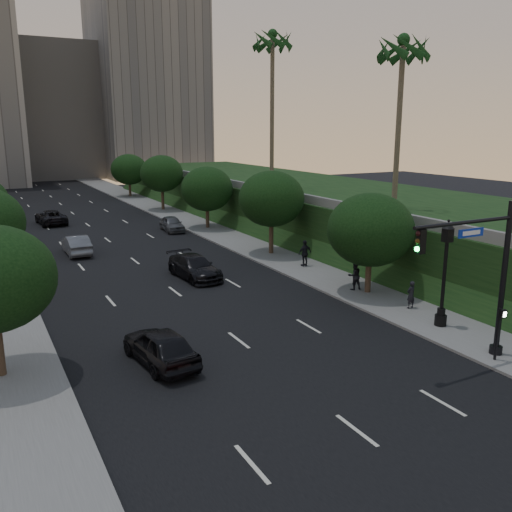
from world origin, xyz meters
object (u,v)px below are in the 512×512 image
street_lamp (444,278)px  pedestrian_b (354,276)px  traffic_signal_mast (486,281)px  sedan_near_right (194,267)px  pedestrian_a (411,295)px  sedan_far_right (172,224)px  sedan_near_left (160,346)px  pedestrian_c (305,253)px  sedan_far_left (51,217)px  sedan_mid_left (76,245)px

street_lamp → pedestrian_b: size_ratio=3.12×
traffic_signal_mast → sedan_near_right: bearing=107.9°
pedestrian_a → sedan_far_right: bearing=-86.2°
sedan_near_left → pedestrian_c: (14.50, 10.92, 0.29)m
pedestrian_c → sedan_near_right: bearing=-13.4°
traffic_signal_mast → sedan_near_left: bearing=153.0°
pedestrian_c → sedan_far_right: bearing=-83.5°
traffic_signal_mast → pedestrian_a: traffic_signal_mast is taller
street_lamp → sedan_far_left: 43.53m
sedan_near_right → pedestrian_a: (8.15, -11.92, 0.16)m
sedan_near_left → pedestrian_b: 14.70m
sedan_mid_left → pedestrian_c: 18.54m
sedan_far_right → pedestrian_c: pedestrian_c is taller
street_lamp → pedestrian_c: bearing=87.7°
sedan_near_left → sedan_far_left: bearing=-97.8°
sedan_near_left → sedan_near_right: sedan_near_left is taller
traffic_signal_mast → pedestrian_b: size_ratio=3.88×
traffic_signal_mast → pedestrian_c: size_ratio=3.66×
sedan_mid_left → street_lamp: bearing=117.2°
street_lamp → sedan_mid_left: size_ratio=1.18×
sedan_far_right → pedestrian_b: 24.83m
sedan_far_left → sedan_near_left: bearing=85.2°
sedan_near_left → sedan_mid_left: 23.24m
pedestrian_b → sedan_far_left: bearing=-61.9°
sedan_near_left → sedan_far_right: (10.79, 29.14, -0.07)m
traffic_signal_mast → pedestrian_a: (2.19, 6.50, -2.74)m
sedan_near_right → street_lamp: bearing=-66.9°
traffic_signal_mast → sedan_far_left: bearing=104.3°
sedan_near_right → pedestrian_a: 14.44m
sedan_mid_left → sedan_far_left: bearing=-90.8°
sedan_near_right → sedan_far_right: 17.58m
street_lamp → pedestrian_b: bearing=89.8°
sedan_far_left → sedan_near_right: (5.57, -26.77, 0.01)m
sedan_mid_left → sedan_far_left: size_ratio=0.87×
pedestrian_b → street_lamp: bearing=97.0°
sedan_near_left → pedestrian_c: bearing=-149.6°
sedan_far_left → pedestrian_c: (13.68, -27.97, 0.34)m
sedan_far_right → street_lamp: bearing=-80.1°
sedan_far_left → pedestrian_a: bearing=105.9°
traffic_signal_mast → sedan_far_left: 46.73m
sedan_mid_left → pedestrian_b: size_ratio=2.65×
sedan_mid_left → pedestrian_c: bearing=138.3°
sedan_far_right → pedestrian_b: (3.20, -24.62, 0.31)m
street_lamp → sedan_far_left: (-13.14, 41.46, -1.87)m
sedan_far_right → pedestrian_c: bearing=-74.3°
sedan_far_left → sedan_near_right: bearing=98.1°
traffic_signal_mast → street_lamp: (1.61, 3.73, -1.04)m
street_lamp → pedestrian_a: size_ratio=3.61×
sedan_mid_left → pedestrian_a: 26.90m
sedan_far_left → sedan_near_right: 27.35m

